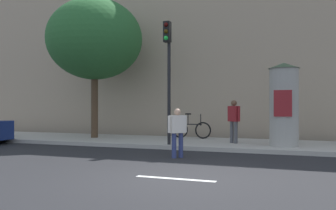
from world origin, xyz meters
TOP-DOWN VIEW (x-y plane):
  - ground_plane at (0.00, 0.00)m, footprint 80.00×80.00m
  - sidewalk_curb at (0.00, 7.00)m, footprint 36.00×4.00m
  - lane_markings at (0.00, 0.00)m, footprint 25.80×0.16m
  - building_backdrop at (0.00, 12.00)m, footprint 36.00×5.00m
  - traffic_light at (-2.18, 5.24)m, footprint 0.24×0.45m
  - poster_column at (1.79, 6.27)m, footprint 1.10×1.10m
  - street_tree at (-6.38, 7.03)m, footprint 4.26×4.26m
  - pedestrian_near_pole at (-1.06, 3.14)m, footprint 0.49×0.51m
  - pedestrian_in_light_jacket at (-0.07, 6.71)m, footprint 0.52×0.44m
  - bicycle_leaning at (-2.22, 8.20)m, footprint 1.77×0.11m

SIDE VIEW (x-z plane):
  - ground_plane at x=0.00m, z-range 0.00..0.00m
  - lane_markings at x=0.00m, z-range 0.00..0.01m
  - sidewalk_curb at x=0.00m, z-range 0.00..0.15m
  - bicycle_leaning at x=-2.22m, z-range -0.01..1.08m
  - pedestrian_near_pole at x=-1.06m, z-range 0.12..1.61m
  - pedestrian_in_light_jacket at x=-0.07m, z-range 0.29..1.92m
  - poster_column at x=1.79m, z-range 0.17..3.10m
  - traffic_light at x=-2.18m, z-range 0.91..5.38m
  - street_tree at x=-6.38m, z-range 1.44..7.65m
  - building_backdrop at x=0.00m, z-range 0.00..10.08m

